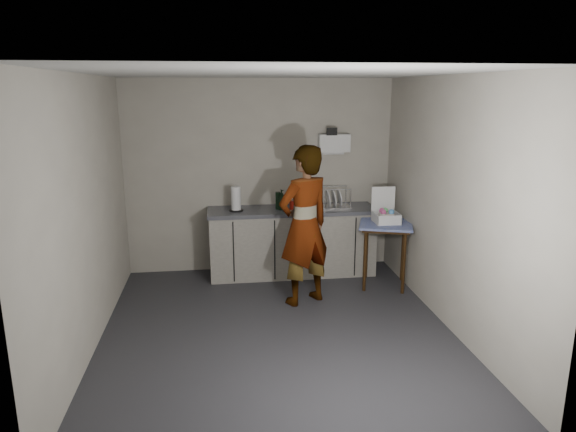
{
  "coord_description": "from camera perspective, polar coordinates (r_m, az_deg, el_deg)",
  "views": [
    {
      "loc": [
        -0.56,
        -4.88,
        2.46
      ],
      "look_at": [
        0.17,
        0.45,
        1.12
      ],
      "focal_mm": 32.0,
      "sensor_mm": 36.0,
      "label": 1
    }
  ],
  "objects": [
    {
      "name": "ground",
      "position": [
        5.5,
        -1.17,
        -12.63
      ],
      "size": [
        4.0,
        4.0,
        0.0
      ],
      "primitive_type": "plane",
      "color": "#2C2C31",
      "rests_on": "ground"
    },
    {
      "name": "wall_back",
      "position": [
        6.99,
        -3.12,
        4.38
      ],
      "size": [
        3.6,
        0.02,
        2.6
      ],
      "primitive_type": "cube",
      "color": "#B3AB9C",
      "rests_on": "ground"
    },
    {
      "name": "wall_right",
      "position": [
        5.54,
        17.48,
        1.22
      ],
      "size": [
        0.02,
        4.0,
        2.6
      ],
      "primitive_type": "cube",
      "color": "#B3AB9C",
      "rests_on": "ground"
    },
    {
      "name": "wall_left",
      "position": [
        5.17,
        -21.37,
        0.02
      ],
      "size": [
        0.02,
        4.0,
        2.6
      ],
      "primitive_type": "cube",
      "color": "#B3AB9C",
      "rests_on": "ground"
    },
    {
      "name": "ceiling",
      "position": [
        4.92,
        -1.33,
        15.53
      ],
      "size": [
        3.6,
        4.0,
        0.01
      ],
      "primitive_type": "cube",
      "color": "silver",
      "rests_on": "wall_back"
    },
    {
      "name": "kitchen_counter",
      "position": [
        6.96,
        0.47,
        -3.04
      ],
      "size": [
        2.24,
        0.62,
        0.91
      ],
      "color": "black",
      "rests_on": "ground"
    },
    {
      "name": "wall_shelf",
      "position": [
        7.02,
        5.12,
        8.06
      ],
      "size": [
        0.42,
        0.18,
        0.37
      ],
      "color": "white",
      "rests_on": "ground"
    },
    {
      "name": "side_table",
      "position": [
        6.56,
        10.79,
        -1.66
      ],
      "size": [
        0.81,
        0.81,
        0.83
      ],
      "rotation": [
        0.0,
        0.0,
        -0.32
      ],
      "color": "#3C220D",
      "rests_on": "ground"
    },
    {
      "name": "standing_man",
      "position": [
        5.88,
        1.82,
        -1.1
      ],
      "size": [
        0.81,
        0.71,
        1.86
      ],
      "primitive_type": "imported",
      "rotation": [
        0.0,
        0.0,
        3.62
      ],
      "color": "#B2A593",
      "rests_on": "ground"
    },
    {
      "name": "soap_bottle",
      "position": [
        6.73,
        -0.72,
        1.82
      ],
      "size": [
        0.14,
        0.14,
        0.27
      ],
      "primitive_type": "imported",
      "rotation": [
        0.0,
        0.0,
        0.43
      ],
      "color": "black",
      "rests_on": "kitchen_counter"
    },
    {
      "name": "soda_can",
      "position": [
        6.77,
        0.41,
        1.21
      ],
      "size": [
        0.06,
        0.06,
        0.11
      ],
      "primitive_type": "cylinder",
      "color": "red",
      "rests_on": "kitchen_counter"
    },
    {
      "name": "dark_bottle",
      "position": [
        6.77,
        -1.11,
        1.72
      ],
      "size": [
        0.07,
        0.07,
        0.23
      ],
      "primitive_type": "cylinder",
      "color": "black",
      "rests_on": "kitchen_counter"
    },
    {
      "name": "paper_towel",
      "position": [
        6.7,
        -5.8,
        1.84
      ],
      "size": [
        0.18,
        0.18,
        0.32
      ],
      "color": "black",
      "rests_on": "kitchen_counter"
    },
    {
      "name": "dish_rack",
      "position": [
        6.92,
        5.21,
        1.48
      ],
      "size": [
        0.39,
        0.3,
        0.28
      ],
      "color": "silver",
      "rests_on": "kitchen_counter"
    },
    {
      "name": "bakery_box",
      "position": [
        6.55,
        10.81,
        0.14
      ],
      "size": [
        0.31,
        0.32,
        0.43
      ],
      "rotation": [
        0.0,
        0.0,
        -0.01
      ],
      "color": "white",
      "rests_on": "side_table"
    }
  ]
}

